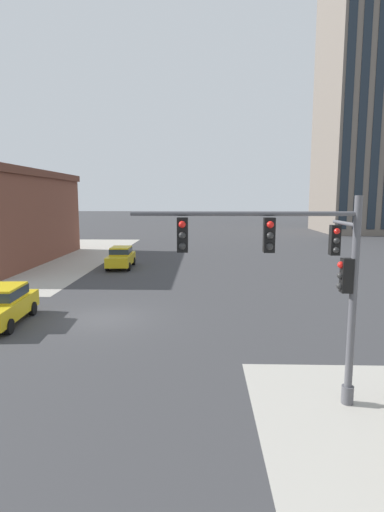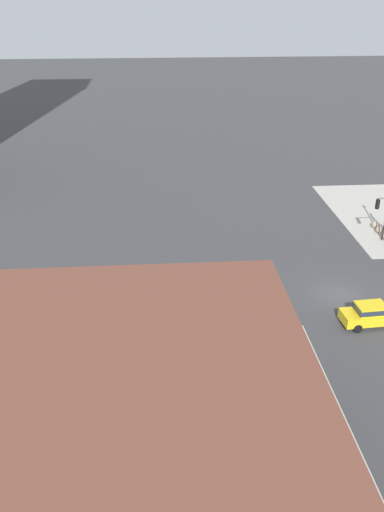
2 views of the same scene
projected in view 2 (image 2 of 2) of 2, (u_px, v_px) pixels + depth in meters
name	position (u px, v px, depth m)	size (l,w,h in m)	color
ground_plane	(339.00, 295.00, 43.40)	(320.00, 320.00, 0.00)	#38383A
bollard_sphere_curb_b	(379.00, 229.00, 54.15)	(0.75, 0.75, 0.75)	gray
bollard_sphere_curb_c	(375.00, 224.00, 55.31)	(0.75, 0.75, 0.75)	gray
car_main_northbound_near	(371.00, 314.00, 39.27)	(2.12, 4.51, 1.68)	gold
car_main_southbound_far	(167.00, 305.00, 40.28)	(2.02, 4.46, 1.68)	gold
storefront_block_near_corner	(109.00, 462.00, 23.16)	(21.23, 18.09, 7.92)	brown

